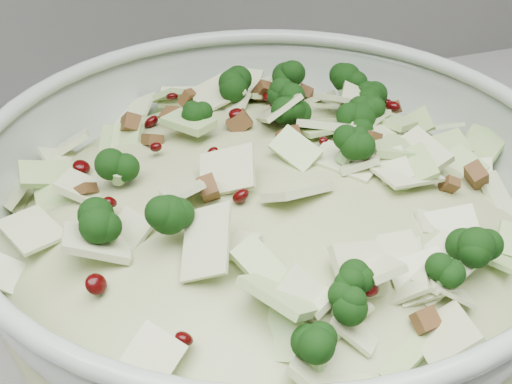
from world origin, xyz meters
TOP-DOWN VIEW (x-y plane):
  - mixing_bowl at (-0.62, 1.60)m, footprint 0.46×0.46m
  - salad at (-0.62, 1.60)m, footprint 0.40×0.40m

SIDE VIEW (x-z plane):
  - mixing_bowl at x=-0.62m, z-range 0.90..1.06m
  - salad at x=-0.62m, z-range 0.93..1.08m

